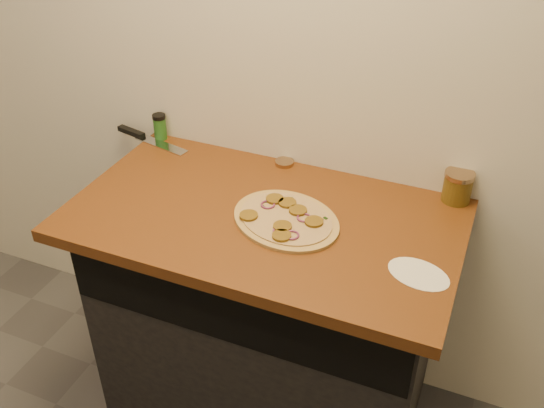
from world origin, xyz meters
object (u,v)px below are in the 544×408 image
at_px(salsa_jar, 458,186).
at_px(spice_shaker, 160,127).
at_px(chefs_knife, 145,138).
at_px(pizza, 286,219).

height_order(salsa_jar, spice_shaker, salsa_jar).
relative_size(chefs_knife, spice_shaker, 3.41).
distance_m(pizza, chefs_knife, 0.74).
distance_m(salsa_jar, spice_shaker, 1.08).
bearing_deg(chefs_knife, pizza, -22.91).
bearing_deg(pizza, chefs_knife, 157.09).
bearing_deg(spice_shaker, salsa_jar, 0.00).
bearing_deg(pizza, salsa_jar, 34.87).
bearing_deg(salsa_jar, spice_shaker, 180.00).
relative_size(pizza, salsa_jar, 4.46).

